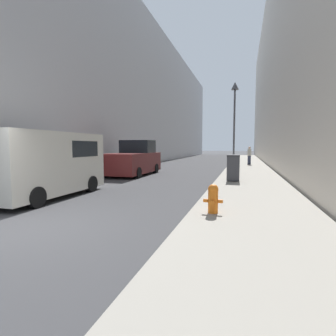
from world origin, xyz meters
TOP-DOWN VIEW (x-y plane):
  - ground_plane at (0.00, 0.00)m, footprint 200.00×200.00m
  - sidewalk_right at (5.08, 18.00)m, footprint 3.32×60.00m
  - building_left_glass at (-10.54, 26.00)m, footprint 12.00×60.00m
  - building_right_stone at (12.84, 26.00)m, footprint 12.00×60.00m
  - fire_hydrant at (4.02, 2.28)m, footprint 0.49×0.38m
  - trash_bin at (4.26, 8.78)m, footprint 0.60×0.67m
  - lamppost at (4.10, 13.42)m, footprint 0.48×0.48m
  - white_van at (-2.02, 3.48)m, footprint 2.03×4.68m
  - pickup_truck at (-2.02, 11.12)m, footprint 2.24×4.99m
  - pedestrian_on_sidewalk at (5.23, 20.96)m, footprint 0.33×0.22m

SIDE VIEW (x-z plane):
  - ground_plane at x=0.00m, z-range 0.00..0.00m
  - sidewalk_right at x=5.08m, z-range 0.00..0.14m
  - fire_hydrant at x=4.02m, z-range 0.16..0.89m
  - trash_bin at x=4.26m, z-range 0.16..1.42m
  - pickup_truck at x=-2.02m, z-range -0.17..2.05m
  - pedestrian_on_sidewalk at x=5.23m, z-range 0.14..1.80m
  - white_van at x=-2.02m, z-range 0.11..2.42m
  - lamppost at x=4.10m, z-range 1.35..7.15m
  - building_left_glass at x=-10.54m, z-range 0.00..15.11m
  - building_right_stone at x=12.84m, z-range 0.00..19.22m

